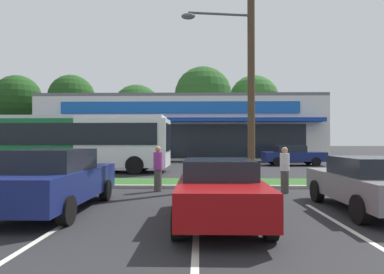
# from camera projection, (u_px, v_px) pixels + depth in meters

# --- Properties ---
(grass_median) EXTENTS (56.00, 2.20, 0.12)m
(grass_median) POSITION_uv_depth(u_px,v_px,m) (141.00, 182.00, 13.62)
(grass_median) COLOR #2D5B23
(grass_median) RESTS_ON ground_plane
(curb_lip) EXTENTS (56.00, 0.24, 0.12)m
(curb_lip) POSITION_uv_depth(u_px,v_px,m) (135.00, 187.00, 12.40)
(curb_lip) COLOR #99968C
(curb_lip) RESTS_ON ground_plane
(parking_stripe_1) EXTENTS (0.12, 4.80, 0.01)m
(parking_stripe_1) POSITION_uv_depth(u_px,v_px,m) (10.00, 257.00, 5.01)
(parking_stripe_1) COLOR silver
(parking_stripe_1) RESTS_ON ground_plane
(parking_stripe_2) EXTENTS (0.12, 4.80, 0.01)m
(parking_stripe_2) POSITION_uv_depth(u_px,v_px,m) (196.00, 229.00, 6.61)
(parking_stripe_2) COLOR silver
(parking_stripe_2) RESTS_ON ground_plane
(parking_stripe_3) EXTENTS (0.12, 4.80, 0.01)m
(parking_stripe_3) POSITION_uv_depth(u_px,v_px,m) (346.00, 227.00, 6.76)
(parking_stripe_3) COLOR silver
(parking_stripe_3) RESTS_ON ground_plane
(storefront_building) EXTENTS (27.40, 12.62, 6.26)m
(storefront_building) POSITION_uv_depth(u_px,v_px,m) (183.00, 129.00, 35.27)
(storefront_building) COLOR silver
(storefront_building) RESTS_ON ground_plane
(tree_far_left) EXTENTS (6.32, 6.32, 10.84)m
(tree_far_left) POSITION_uv_depth(u_px,v_px,m) (18.00, 98.00, 44.56)
(tree_far_left) COLOR #473323
(tree_far_left) RESTS_ON ground_plane
(tree_left) EXTENTS (6.24, 6.24, 10.89)m
(tree_left) POSITION_uv_depth(u_px,v_px,m) (72.00, 98.00, 44.55)
(tree_left) COLOR #473323
(tree_left) RESTS_ON ground_plane
(tree_mid_left) EXTENTS (6.36, 6.36, 9.12)m
(tree_mid_left) POSITION_uv_depth(u_px,v_px,m) (137.00, 109.00, 42.11)
(tree_mid_left) COLOR #473323
(tree_mid_left) RESTS_ON ground_plane
(tree_mid) EXTENTS (7.43, 7.43, 11.44)m
(tree_mid) POSITION_uv_depth(u_px,v_px,m) (203.00, 96.00, 42.03)
(tree_mid) COLOR #473323
(tree_mid) RESTS_ON ground_plane
(tree_mid_right) EXTENTS (6.74, 6.74, 10.79)m
(tree_mid_right) POSITION_uv_depth(u_px,v_px,m) (254.00, 100.00, 44.30)
(tree_mid_right) COLOR #473323
(tree_mid_right) RESTS_ON ground_plane
(utility_pole) EXTENTS (3.09, 2.40, 9.68)m
(utility_pole) POSITION_uv_depth(u_px,v_px,m) (248.00, 59.00, 13.28)
(utility_pole) COLOR #4C3826
(utility_pole) RESTS_ON ground_plane
(city_bus) EXTENTS (11.26, 2.82, 3.25)m
(city_bus) POSITION_uv_depth(u_px,v_px,m) (73.00, 142.00, 18.83)
(city_bus) COLOR #196638
(city_bus) RESTS_ON ground_plane
(car_1) EXTENTS (1.89, 4.15, 1.38)m
(car_1) POSITION_uv_depth(u_px,v_px,m) (219.00, 189.00, 7.22)
(car_1) COLOR maroon
(car_1) RESTS_ON ground_plane
(car_3) EXTENTS (4.44, 1.97, 1.47)m
(car_3) POSITION_uv_depth(u_px,v_px,m) (293.00, 155.00, 24.04)
(car_3) COLOR navy
(car_3) RESTS_ON ground_plane
(car_4) EXTENTS (1.94, 4.65, 1.59)m
(car_4) POSITION_uv_depth(u_px,v_px,m) (56.00, 180.00, 8.34)
(car_4) COLOR navy
(car_4) RESTS_ON ground_plane
(car_5) EXTENTS (1.90, 4.17, 1.40)m
(car_5) POSITION_uv_depth(u_px,v_px,m) (369.00, 183.00, 8.25)
(car_5) COLOR slate
(car_5) RESTS_ON ground_plane
(pedestrian_by_pole) EXTENTS (0.32, 0.32, 1.60)m
(pedestrian_by_pole) POSITION_uv_depth(u_px,v_px,m) (285.00, 170.00, 11.20)
(pedestrian_by_pole) COLOR #47423D
(pedestrian_by_pole) RESTS_ON ground_plane
(pedestrian_far) EXTENTS (0.33, 0.33, 1.62)m
(pedestrian_far) POSITION_uv_depth(u_px,v_px,m) (158.00, 169.00, 11.62)
(pedestrian_far) COLOR #47423D
(pedestrian_far) RESTS_ON ground_plane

